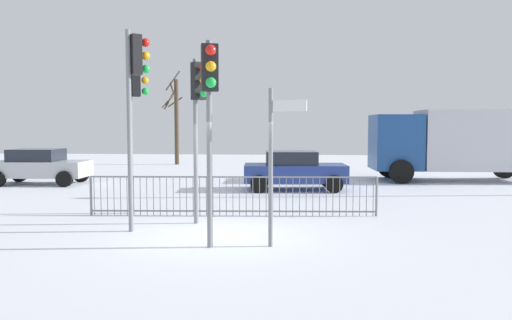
{
  "coord_description": "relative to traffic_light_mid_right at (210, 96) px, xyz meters",
  "views": [
    {
      "loc": [
        1.6,
        -10.47,
        2.44
      ],
      "look_at": [
        0.59,
        2.88,
        1.48
      ],
      "focal_mm": 34.26,
      "sensor_mm": 36.0,
      "label": 1
    }
  ],
  "objects": [
    {
      "name": "car_silver_trailing",
      "position": [
        -8.83,
        9.97,
        -2.23
      ],
      "size": [
        3.87,
        2.07,
        1.47
      ],
      "rotation": [
        0.0,
        0.0,
        0.04
      ],
      "color": "#B2B5BA",
      "rests_on": "ground"
    },
    {
      "name": "traffic_light_foreground_left",
      "position": [
        -0.68,
        2.38,
        -0.03
      ],
      "size": [
        0.46,
        0.47,
        4.05
      ],
      "rotation": [
        0.0,
        0.0,
        3.87
      ],
      "color": "slate",
      "rests_on": "ground"
    },
    {
      "name": "traffic_light_mid_left",
      "position": [
        -1.98,
        1.55,
        0.36
      ],
      "size": [
        0.48,
        0.45,
        4.58
      ],
      "rotation": [
        0.0,
        0.0,
        5.4
      ],
      "color": "slate",
      "rests_on": "ground"
    },
    {
      "name": "traffic_light_rear_right",
      "position": [
        -2.71,
        3.79,
        0.1
      ],
      "size": [
        0.53,
        0.39,
        4.22
      ],
      "rotation": [
        0.0,
        0.0,
        5.14
      ],
      "color": "slate",
      "rests_on": "ground"
    },
    {
      "name": "direction_sign_post",
      "position": [
        1.22,
        0.29,
        -1.22
      ],
      "size": [
        0.75,
        0.31,
        3.17
      ],
      "rotation": [
        0.0,
        0.0,
        -0.34
      ],
      "color": "slate",
      "rests_on": "ground"
    },
    {
      "name": "bare_tree_left",
      "position": [
        -5.67,
        20.63,
        -0.13
      ],
      "size": [
        1.09,
        1.27,
        5.88
      ],
      "color": "#473828",
      "rests_on": "ground"
    },
    {
      "name": "car_blue_near",
      "position": [
        1.66,
        9.0,
        -2.23
      ],
      "size": [
        3.9,
        2.13,
        1.47
      ],
      "rotation": [
        0.0,
        0.0,
        0.06
      ],
      "color": "navy",
      "rests_on": "ground"
    },
    {
      "name": "pedestrian_guard_railing",
      "position": [
        -0.0,
        3.59,
        -2.44
      ],
      "size": [
        7.77,
        0.48,
        1.07
      ],
      "rotation": [
        0.0,
        0.0,
        0.05
      ],
      "color": "slate",
      "rests_on": "ground"
    },
    {
      "name": "delivery_truck",
      "position": [
        8.74,
        12.59,
        -1.26
      ],
      "size": [
        7.1,
        2.83,
        3.1
      ],
      "rotation": [
        0.0,
        0.0,
        3.16
      ],
      "color": "silver",
      "rests_on": "ground"
    },
    {
      "name": "traffic_light_mid_right",
      "position": [
        0.0,
        0.0,
        0.0
      ],
      "size": [
        0.37,
        0.56,
        4.09
      ],
      "rotation": [
        0.0,
        0.0,
        3.4
      ],
      "color": "slate",
      "rests_on": "ground"
    },
    {
      "name": "ground_plane",
      "position": [
        0.01,
        1.1,
        -3.0
      ],
      "size": [
        60.0,
        60.0,
        0.0
      ],
      "primitive_type": "plane",
      "color": "white"
    }
  ]
}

